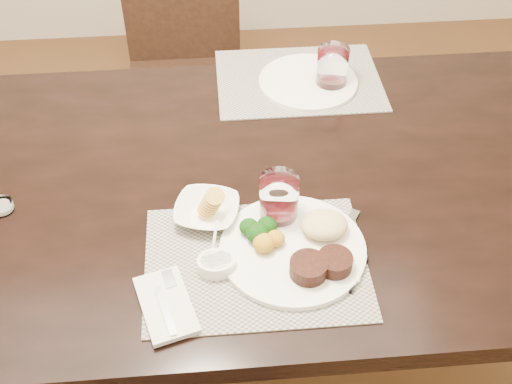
{
  "coord_description": "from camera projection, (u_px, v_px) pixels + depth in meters",
  "views": [
    {
      "loc": [
        0.09,
        -1.11,
        1.78
      ],
      "look_at": [
        0.17,
        -0.12,
        0.82
      ],
      "focal_mm": 45.0,
      "sensor_mm": 36.0,
      "label": 1
    }
  ],
  "objects": [
    {
      "name": "ground_plane",
      "position": [
        198.0,
        356.0,
        2.03
      ],
      "size": [
        4.5,
        4.5,
        0.0
      ],
      "primitive_type": "plane",
      "color": "#4A2E17",
      "rests_on": "ground"
    },
    {
      "name": "dining_table",
      "position": [
        181.0,
        208.0,
        1.57
      ],
      "size": [
        2.0,
        1.0,
        0.75
      ],
      "color": "black",
      "rests_on": "ground"
    },
    {
      "name": "chair_far",
      "position": [
        185.0,
        59.0,
        2.35
      ],
      "size": [
        0.42,
        0.42,
        0.9
      ],
      "color": "black",
      "rests_on": "ground"
    },
    {
      "name": "placemat_near",
      "position": [
        256.0,
        263.0,
        1.33
      ],
      "size": [
        0.46,
        0.34,
        0.0
      ],
      "primitive_type": "cube",
      "color": "gray",
      "rests_on": "dining_table"
    },
    {
      "name": "placemat_far",
      "position": [
        299.0,
        80.0,
        1.82
      ],
      "size": [
        0.46,
        0.34,
        0.0
      ],
      "primitive_type": "cube",
      "color": "gray",
      "rests_on": "dining_table"
    },
    {
      "name": "dinner_plate",
      "position": [
        300.0,
        246.0,
        1.34
      ],
      "size": [
        0.31,
        0.31,
        0.06
      ],
      "rotation": [
        0.0,
        0.0,
        -0.19
      ],
      "color": "white",
      "rests_on": "placemat_near"
    },
    {
      "name": "napkin_fork",
      "position": [
        166.0,
        305.0,
        1.25
      ],
      "size": [
        0.14,
        0.19,
        0.02
      ],
      "rotation": [
        0.0,
        0.0,
        0.28
      ],
      "color": "white",
      "rests_on": "placemat_near"
    },
    {
      "name": "steak_knife",
      "position": [
        353.0,
        262.0,
        1.33
      ],
      "size": [
        0.09,
        0.23,
        0.01
      ],
      "rotation": [
        0.0,
        0.0,
        -0.55
      ],
      "color": "silver",
      "rests_on": "placemat_near"
    },
    {
      "name": "cracker_bowl",
      "position": [
        207.0,
        211.0,
        1.41
      ],
      "size": [
        0.17,
        0.17,
        0.06
      ],
      "rotation": [
        0.0,
        0.0,
        -0.25
      ],
      "color": "white",
      "rests_on": "placemat_near"
    },
    {
      "name": "sauce_ramekin",
      "position": [
        216.0,
        264.0,
        1.31
      ],
      "size": [
        0.08,
        0.12,
        0.06
      ],
      "rotation": [
        0.0,
        0.0,
        -0.26
      ],
      "color": "white",
      "rests_on": "placemat_near"
    },
    {
      "name": "wine_glass_near",
      "position": [
        279.0,
        201.0,
        1.39
      ],
      "size": [
        0.08,
        0.08,
        0.12
      ],
      "rotation": [
        0.0,
        0.0,
        0.27
      ],
      "color": "white",
      "rests_on": "placemat_near"
    },
    {
      "name": "far_plate",
      "position": [
        308.0,
        82.0,
        1.8
      ],
      "size": [
        0.28,
        0.28,
        0.01
      ],
      "primitive_type": "cylinder",
      "color": "white",
      "rests_on": "placemat_far"
    },
    {
      "name": "wine_glass_far",
      "position": [
        332.0,
        70.0,
        1.76
      ],
      "size": [
        0.09,
        0.09,
        0.12
      ],
      "rotation": [
        0.0,
        0.0,
        0.27
      ],
      "color": "white",
      "rests_on": "placemat_far"
    },
    {
      "name": "salt_cellar",
      "position": [
        2.0,
        207.0,
        1.44
      ],
      "size": [
        0.05,
        0.05,
        0.02
      ],
      "rotation": [
        0.0,
        0.0,
        -0.15
      ],
      "color": "white",
      "rests_on": "dining_table"
    }
  ]
}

